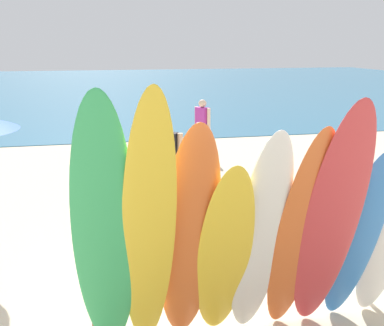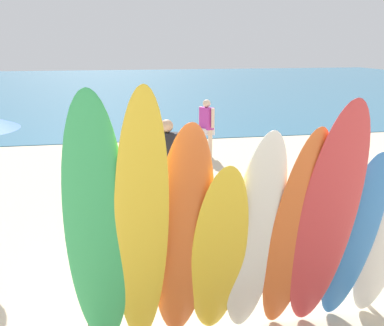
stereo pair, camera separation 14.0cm
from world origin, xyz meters
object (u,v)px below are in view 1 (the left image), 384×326
Objects in this scene: surfboard_rack at (238,272)px; surfboard_blue_7 at (357,241)px; surfboard_yellow_3 at (224,256)px; beachgoer_by_water at (166,160)px; surfboard_green_0 at (105,238)px; surfboard_yellow_1 at (149,235)px; surfboard_white_4 at (260,240)px; beachgoer_midbeach at (202,124)px; surfboard_red_6 at (331,225)px; surfboard_orange_5 at (299,236)px; surfboard_orange_2 at (189,241)px.

surfboard_rack is 1.50× the size of surfboard_blue_7.
beachgoer_by_water is (0.18, 4.26, -0.03)m from surfboard_yellow_3.
surfboard_green_0 is 0.98× the size of surfboard_yellow_1.
surfboard_white_4 reaches higher than surfboard_blue_7.
surfboard_yellow_1 is 9.15m from beachgoer_midbeach.
surfboard_red_6 is 4.49m from beachgoer_by_water.
beachgoer_by_water is at bearing 80.00° from surfboard_yellow_1.
surfboard_blue_7 is (1.04, -0.63, 0.53)m from surfboard_rack.
surfboard_white_4 reaches higher than beachgoer_by_water.
surfboard_orange_5 is 1.46× the size of beachgoer_by_water.
surfboard_orange_2 is 0.69m from surfboard_white_4.
surfboard_green_0 is at bearing -174.71° from surfboard_red_6.
surfboard_rack is at bearing -39.41° from beachgoer_midbeach.
surfboard_orange_5 is at bearing -4.35° from surfboard_white_4.
surfboard_orange_5 is at bearing 125.17° from beachgoer_by_water.
surfboard_orange_5 is at bearing -36.11° from beachgoer_midbeach.
surfboard_yellow_1 is at bearing -45.19° from beachgoer_midbeach.
surfboard_blue_7 is (2.14, 0.21, -0.33)m from surfboard_yellow_1.
surfboard_white_4 reaches higher than beachgoer_midbeach.
surfboard_rack is 1.33m from surfboard_blue_7.
surfboard_orange_5 is (0.37, -0.70, 0.66)m from surfboard_rack.
surfboard_blue_7 is at bearing 3.27° from surfboard_yellow_3.
surfboard_green_0 is 1.16× the size of surfboard_orange_5.
surfboard_blue_7 is at bearing 1.40° from surfboard_white_4.
surfboard_red_6 is 1.25× the size of surfboard_blue_7.
surfboard_orange_5 is 0.90× the size of surfboard_red_6.
surfboard_orange_5 reaches higher than surfboard_white_4.
surfboard_green_0 is at bearing -178.34° from surfboard_orange_5.
surfboard_white_4 is (0.34, -0.03, 0.15)m from surfboard_yellow_3.
surfboard_rack is 1.19m from surfboard_orange_2.
beachgoer_midbeach is 0.90× the size of beachgoer_by_water.
surfboard_orange_5 is at bearing -1.41° from surfboard_yellow_3.
surfboard_orange_2 reaches higher than surfboard_yellow_3.
surfboard_orange_2 is at bearing 178.45° from surfboard_white_4.
surfboard_orange_5 is at bearing -1.32° from surfboard_orange_2.
surfboard_orange_2 is 4.32m from beachgoer_by_water.
beachgoer_midbeach is 4.62m from beachgoer_by_water.
beachgoer_by_water is (-0.16, 4.29, -0.18)m from surfboard_white_4.
beachgoer_midbeach is (0.51, 8.53, -0.15)m from surfboard_blue_7.
surfboard_red_6 reaches higher than surfboard_orange_2.
surfboard_green_0 is at bearing 174.69° from surfboard_yellow_1.
surfboard_yellow_3 is 0.37m from surfboard_white_4.
surfboard_white_4 is (1.46, 0.13, -0.20)m from surfboard_green_0.
surfboard_orange_5 is at bearing -61.75° from surfboard_rack.
surfboard_orange_5 reaches higher than beachgoer_by_water.
surfboard_red_6 is at bearing -156.87° from surfboard_blue_7.
surfboard_green_0 is 1.30× the size of surfboard_blue_7.
surfboard_orange_5 reaches higher than surfboard_yellow_3.
surfboard_orange_5 reaches higher than beachgoer_midbeach.
beachgoer_midbeach is (1.18, 8.60, -0.28)m from surfboard_orange_5.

